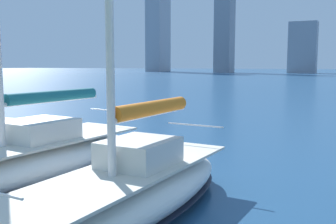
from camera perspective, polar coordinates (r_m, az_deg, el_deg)
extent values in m
cube|color=#9398A2|center=(159.46, 18.98, 8.83)|extent=(10.21, 6.42, 19.28)
cube|color=gray|center=(162.70, 8.22, 12.34)|extent=(6.56, 7.58, 37.74)
cube|color=#969CA6|center=(188.14, -1.45, 13.43)|extent=(7.50, 11.51, 49.30)
ellipsoid|color=white|center=(8.29, -5.78, -11.95)|extent=(2.56, 7.15, 0.98)
ellipsoid|color=black|center=(8.38, -5.75, -13.69)|extent=(2.57, 7.18, 0.10)
cube|color=beige|center=(8.14, -5.82, -8.50)|extent=(2.12, 6.28, 0.06)
cube|color=silver|center=(8.41, -4.18, -5.85)|extent=(1.40, 1.61, 0.55)
cylinder|color=silver|center=(8.71, -2.31, -0.21)|extent=(0.27, 2.96, 0.12)
cylinder|color=orange|center=(8.70, -2.31, 0.57)|extent=(0.46, 2.74, 0.32)
cylinder|color=silver|center=(10.72, 3.93, -1.91)|extent=(1.65, 0.12, 0.04)
ellipsoid|color=white|center=(11.38, -20.13, -6.99)|extent=(3.45, 8.52, 1.03)
ellipsoid|color=black|center=(11.45, -20.07, -8.37)|extent=(3.47, 8.56, 0.10)
cube|color=beige|center=(11.26, -20.25, -4.29)|extent=(2.87, 7.48, 0.06)
cube|color=silver|center=(11.52, -18.36, -2.44)|extent=(1.77, 1.97, 0.55)
cylinder|color=silver|center=(11.83, -16.19, 1.66)|extent=(0.45, 3.48, 0.12)
cylinder|color=#19606B|center=(11.82, -16.21, 2.24)|extent=(0.62, 3.22, 0.32)
cylinder|color=silver|center=(13.76, -8.02, 0.22)|extent=(2.01, 0.23, 0.04)
cylinder|color=silver|center=(17.07, -22.94, 0.99)|extent=(1.73, 0.12, 0.04)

